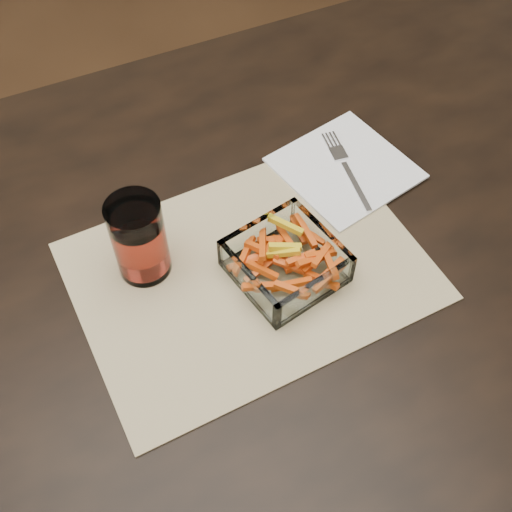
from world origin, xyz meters
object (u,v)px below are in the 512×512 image
object	(u,v)px
glass_bowl	(285,263)
fork	(346,167)
tumbler	(140,241)
dining_table	(212,296)

from	to	relation	value
glass_bowl	fork	world-z (taller)	glass_bowl
tumbler	fork	xyz separation A→B (m)	(0.33, 0.04, -0.05)
dining_table	fork	distance (m)	0.28
glass_bowl	tumbler	world-z (taller)	tumbler
dining_table	fork	bearing A→B (deg)	14.76
fork	glass_bowl	bearing A→B (deg)	-134.21
glass_bowl	fork	bearing A→B (deg)	37.67
dining_table	glass_bowl	distance (m)	0.15
glass_bowl	fork	size ratio (longest dim) A/B	0.90
tumbler	fork	size ratio (longest dim) A/B	0.73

